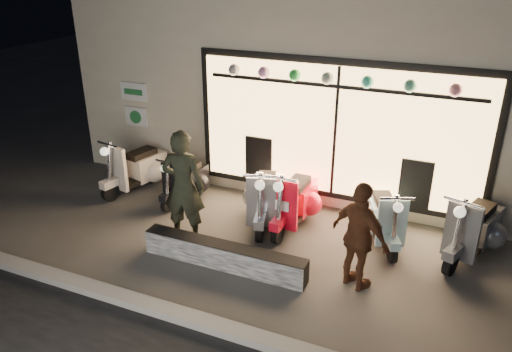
{
  "coord_description": "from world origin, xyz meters",
  "views": [
    {
      "loc": [
        2.9,
        -6.51,
        4.47
      ],
      "look_at": [
        -0.19,
        0.6,
        1.05
      ],
      "focal_mm": 35.0,
      "sensor_mm": 36.0,
      "label": 1
    }
  ],
  "objects_px": {
    "graffiti_barrier": "(224,255)",
    "scooter_red": "(296,199)",
    "woman": "(360,237)",
    "man": "(183,187)",
    "scooter_silver": "(265,196)"
  },
  "relations": [
    {
      "from": "graffiti_barrier",
      "to": "scooter_red",
      "type": "xyz_separation_m",
      "value": [
        0.54,
        1.82,
        0.26
      ]
    },
    {
      "from": "man",
      "to": "woman",
      "type": "relative_size",
      "value": 1.19
    },
    {
      "from": "scooter_silver",
      "to": "scooter_red",
      "type": "relative_size",
      "value": 1.02
    },
    {
      "from": "woman",
      "to": "graffiti_barrier",
      "type": "bearing_deg",
      "value": 37.44
    },
    {
      "from": "scooter_red",
      "to": "woman",
      "type": "distance_m",
      "value": 2.13
    },
    {
      "from": "scooter_red",
      "to": "graffiti_barrier",
      "type": "bearing_deg",
      "value": -104.82
    },
    {
      "from": "graffiti_barrier",
      "to": "scooter_red",
      "type": "height_order",
      "value": "scooter_red"
    },
    {
      "from": "woman",
      "to": "man",
      "type": "bearing_deg",
      "value": 24.89
    },
    {
      "from": "woman",
      "to": "scooter_red",
      "type": "bearing_deg",
      "value": -17.27
    },
    {
      "from": "scooter_red",
      "to": "man",
      "type": "xyz_separation_m",
      "value": [
        -1.52,
        -1.32,
        0.53
      ]
    },
    {
      "from": "man",
      "to": "woman",
      "type": "height_order",
      "value": "man"
    },
    {
      "from": "scooter_red",
      "to": "woman",
      "type": "relative_size",
      "value": 0.96
    },
    {
      "from": "graffiti_barrier",
      "to": "man",
      "type": "relative_size",
      "value": 1.37
    },
    {
      "from": "graffiti_barrier",
      "to": "man",
      "type": "xyz_separation_m",
      "value": [
        -0.98,
        0.5,
        0.79
      ]
    },
    {
      "from": "scooter_red",
      "to": "woman",
      "type": "xyz_separation_m",
      "value": [
        1.47,
        -1.49,
        0.37
      ]
    }
  ]
}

